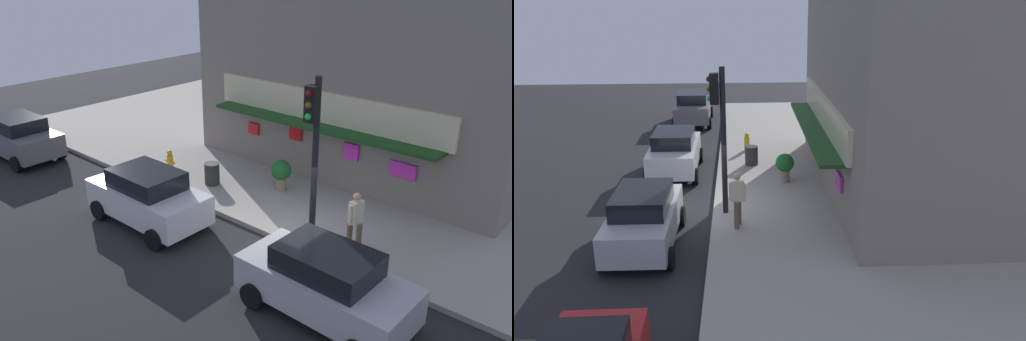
% 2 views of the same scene
% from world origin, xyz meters
% --- Properties ---
extents(ground_plane, '(52.18, 52.18, 0.00)m').
position_xyz_m(ground_plane, '(0.00, 0.00, 0.00)').
color(ground_plane, '#232326').
extents(sidewalk, '(34.78, 12.82, 0.16)m').
position_xyz_m(sidewalk, '(0.00, 6.41, 0.08)').
color(sidewalk, '#A39E93').
rests_on(sidewalk, ground_plane).
extents(corner_building, '(12.23, 9.22, 8.57)m').
position_xyz_m(corner_building, '(-1.71, 8.22, 4.44)').
color(corner_building, gray).
rests_on(corner_building, sidewalk).
extents(traffic_light, '(0.32, 0.58, 4.79)m').
position_xyz_m(traffic_light, '(0.47, 0.32, 3.24)').
color(traffic_light, black).
rests_on(traffic_light, sidewalk).
extents(fire_hydrant, '(0.48, 0.24, 0.81)m').
position_xyz_m(fire_hydrant, '(-6.73, 1.25, 0.55)').
color(fire_hydrant, gold).
rests_on(fire_hydrant, sidewalk).
extents(trash_can, '(0.54, 0.54, 0.79)m').
position_xyz_m(trash_can, '(-4.60, 1.41, 0.56)').
color(trash_can, '#2D2D2D').
rests_on(trash_can, sidewalk).
extents(pedestrian, '(0.52, 0.54, 1.75)m').
position_xyz_m(pedestrian, '(1.61, 0.83, 1.12)').
color(pedestrian, brown).
rests_on(pedestrian, sidewalk).
extents(potted_plant_by_doorway, '(0.71, 0.71, 1.11)m').
position_xyz_m(potted_plant_by_doorway, '(-2.41, 2.62, 0.84)').
color(potted_plant_by_doorway, gray).
rests_on(potted_plant_by_doorway, sidewalk).
extents(parked_car_grey, '(4.01, 2.12, 1.75)m').
position_xyz_m(parked_car_grey, '(-12.78, -1.64, 0.89)').
color(parked_car_grey, slate).
rests_on(parked_car_grey, ground_plane).
extents(parked_car_white, '(3.98, 2.08, 1.77)m').
position_xyz_m(parked_car_white, '(-4.18, -1.73, 0.90)').
color(parked_car_white, silver).
rests_on(parked_car_white, ground_plane).
extents(parked_car_silver, '(4.12, 2.07, 1.74)m').
position_xyz_m(parked_car_silver, '(2.50, -1.89, 0.89)').
color(parked_car_silver, '#B7B7BC').
rests_on(parked_car_silver, ground_plane).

